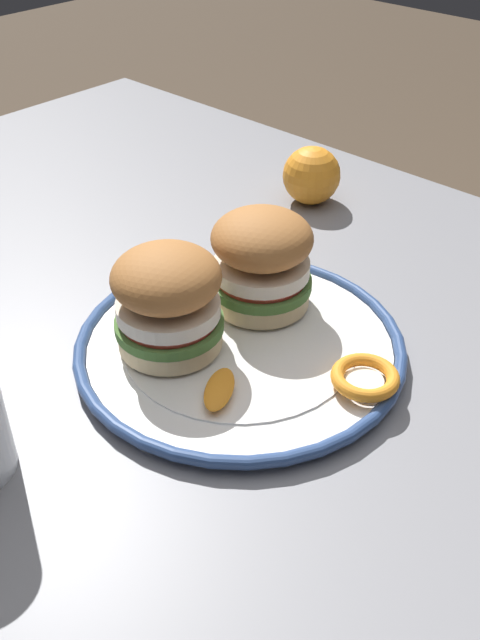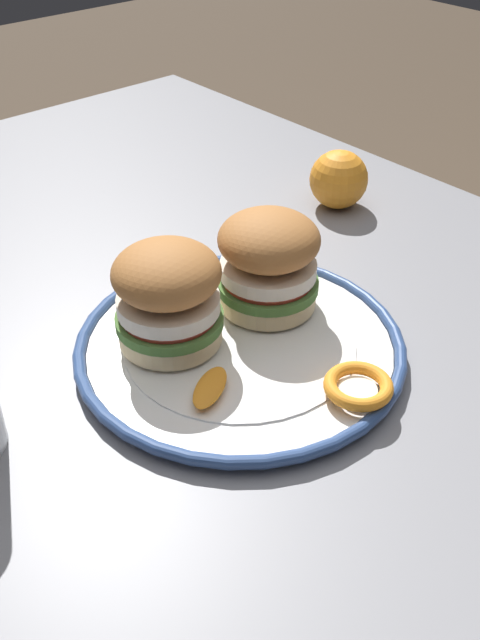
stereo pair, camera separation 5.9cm
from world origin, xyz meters
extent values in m
cube|color=gray|center=(0.00, 0.00, 0.70)|extent=(1.49, 0.85, 0.03)
cube|color=gray|center=(0.68, -0.37, 0.34)|extent=(0.06, 0.06, 0.69)
cylinder|color=white|center=(0.03, 0.03, 0.72)|extent=(0.29, 0.29, 0.01)
torus|color=navy|center=(0.03, 0.03, 0.73)|extent=(0.32, 0.32, 0.01)
cylinder|color=white|center=(0.03, 0.03, 0.73)|extent=(0.22, 0.22, 0.00)
cylinder|color=beige|center=(0.07, 0.08, 0.74)|extent=(0.10, 0.10, 0.02)
cylinder|color=#477033|center=(0.07, 0.08, 0.76)|extent=(0.10, 0.10, 0.01)
cylinder|color=#BC3828|center=(0.07, 0.08, 0.77)|extent=(0.09, 0.09, 0.01)
cylinder|color=silver|center=(0.07, 0.08, 0.78)|extent=(0.10, 0.10, 0.01)
ellipsoid|color=#A36633|center=(0.07, 0.08, 0.81)|extent=(0.11, 0.11, 0.05)
cylinder|color=beige|center=(0.05, -0.03, 0.74)|extent=(0.10, 0.10, 0.02)
cylinder|color=#477033|center=(0.05, -0.03, 0.76)|extent=(0.10, 0.10, 0.01)
cylinder|color=#BC3828|center=(0.05, -0.03, 0.77)|extent=(0.09, 0.09, 0.01)
cylinder|color=silver|center=(0.05, -0.03, 0.78)|extent=(0.10, 0.10, 0.01)
ellipsoid|color=#A36633|center=(0.05, -0.03, 0.81)|extent=(0.11, 0.11, 0.05)
torus|color=orange|center=(-0.10, 0.01, 0.74)|extent=(0.09, 0.09, 0.01)
cylinder|color=#F4E5C6|center=(-0.10, 0.01, 0.74)|extent=(0.03, 0.03, 0.00)
ellipsoid|color=orange|center=(-0.01, 0.10, 0.74)|extent=(0.05, 0.06, 0.01)
sphere|color=orange|center=(0.18, -0.26, 0.75)|extent=(0.07, 0.07, 0.07)
camera|label=1|loc=(-0.34, 0.44, 1.16)|focal=40.80mm
camera|label=2|loc=(-0.38, 0.39, 1.16)|focal=40.80mm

